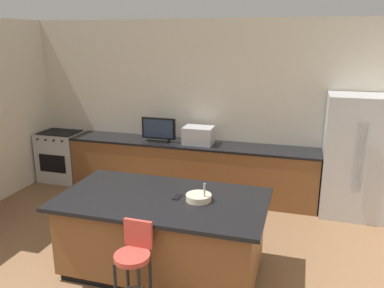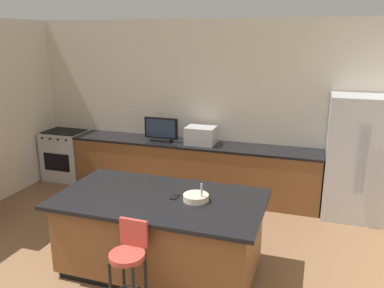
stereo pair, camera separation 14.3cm
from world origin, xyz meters
name	(u,v)px [view 1 (the left image)]	position (x,y,z in m)	size (l,w,h in m)	color
wall_back	(201,107)	(0.00, 4.25, 1.45)	(6.57, 0.12, 2.91)	beige
counter_back	(190,169)	(-0.09, 3.87, 0.46)	(4.22, 0.62, 0.91)	brown
kitchen_island	(163,234)	(0.27, 1.63, 0.46)	(2.31, 1.26, 0.91)	black
refrigerator	(357,157)	(2.50, 3.83, 0.92)	(0.95, 0.74, 1.83)	#B7BABF
range_oven	(62,156)	(-2.59, 3.87, 0.46)	(0.76, 0.63, 0.93)	#B7BABF
microwave	(198,135)	(0.07, 3.87, 1.06)	(0.48, 0.36, 0.29)	#B7BABF
tv_monitor	(159,131)	(-0.62, 3.82, 1.10)	(0.59, 0.16, 0.41)	black
sink_faucet_back	(200,135)	(0.06, 3.97, 1.03)	(0.02, 0.02, 0.24)	#B2B2B7
sink_faucet_island	(204,193)	(0.75, 1.63, 1.02)	(0.02, 0.02, 0.22)	#B2B2B7
bar_stool_center	(134,262)	(0.27, 0.86, 0.57)	(0.34, 0.34, 0.95)	#B23D33
fruit_bowl	(199,197)	(0.68, 1.67, 0.94)	(0.28, 0.28, 0.07)	beige
cell_phone	(177,197)	(0.43, 1.68, 0.91)	(0.07, 0.15, 0.01)	black
tv_remote	(196,192)	(0.60, 1.86, 0.92)	(0.04, 0.17, 0.02)	black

